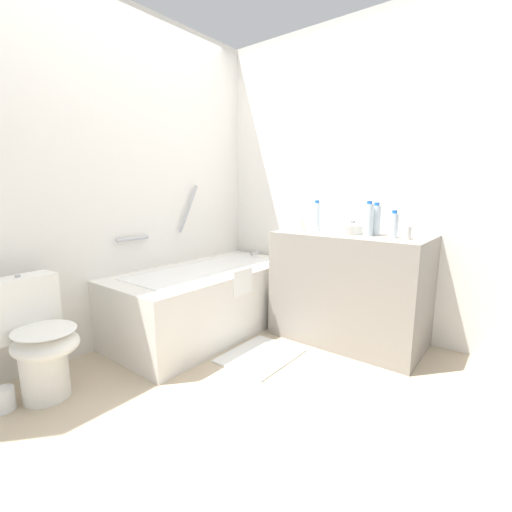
{
  "coord_description": "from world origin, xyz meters",
  "views": [
    {
      "loc": [
        -1.39,
        -1.31,
        1.19
      ],
      "look_at": [
        0.55,
        0.21,
        0.72
      ],
      "focal_mm": 24.75,
      "sensor_mm": 36.0,
      "label": 1
    }
  ],
  "objects_px": {
    "toilet": "(37,339)",
    "toilet_paper_roll": "(3,399)",
    "bathtub": "(208,297)",
    "water_bottle_0": "(394,225)",
    "water_bottle_2": "(369,220)",
    "water_bottle_3": "(376,220)",
    "drinking_glass_0": "(407,233)",
    "sink_basin": "(344,229)",
    "water_bottle_1": "(317,217)",
    "bath_mat": "(260,356)",
    "sink_faucet": "(353,226)",
    "drinking_glass_1": "(301,224)"
  },
  "relations": [
    {
      "from": "sink_basin",
      "to": "water_bottle_3",
      "type": "height_order",
      "value": "water_bottle_3"
    },
    {
      "from": "water_bottle_0",
      "to": "bath_mat",
      "type": "relative_size",
      "value": 0.34
    },
    {
      "from": "water_bottle_1",
      "to": "bath_mat",
      "type": "distance_m",
      "value": 1.17
    },
    {
      "from": "sink_faucet",
      "to": "water_bottle_0",
      "type": "height_order",
      "value": "water_bottle_0"
    },
    {
      "from": "toilet",
      "to": "drinking_glass_1",
      "type": "xyz_separation_m",
      "value": [
        1.79,
        -0.66,
        0.56
      ]
    },
    {
      "from": "toilet_paper_roll",
      "to": "bath_mat",
      "type": "bearing_deg",
      "value": -27.8
    },
    {
      "from": "water_bottle_0",
      "to": "sink_basin",
      "type": "bearing_deg",
      "value": 81.75
    },
    {
      "from": "water_bottle_2",
      "to": "bath_mat",
      "type": "distance_m",
      "value": 1.26
    },
    {
      "from": "drinking_glass_1",
      "to": "bathtub",
      "type": "bearing_deg",
      "value": 130.02
    },
    {
      "from": "water_bottle_3",
      "to": "bath_mat",
      "type": "xyz_separation_m",
      "value": [
        -0.69,
        0.54,
        -0.96
      ]
    },
    {
      "from": "water_bottle_0",
      "to": "bath_mat",
      "type": "xyz_separation_m",
      "value": [
        -0.61,
        0.69,
        -0.94
      ]
    },
    {
      "from": "drinking_glass_1",
      "to": "toilet_paper_roll",
      "type": "height_order",
      "value": "drinking_glass_1"
    },
    {
      "from": "toilet",
      "to": "toilet_paper_roll",
      "type": "relative_size",
      "value": 5.59
    },
    {
      "from": "water_bottle_1",
      "to": "bath_mat",
      "type": "bearing_deg",
      "value": 173.58
    },
    {
      "from": "sink_faucet",
      "to": "water_bottle_0",
      "type": "distance_m",
      "value": 0.46
    },
    {
      "from": "toilet",
      "to": "water_bottle_3",
      "type": "xyz_separation_m",
      "value": [
        1.86,
        -1.25,
        0.62
      ]
    },
    {
      "from": "water_bottle_2",
      "to": "bathtub",
      "type": "bearing_deg",
      "value": 113.13
    },
    {
      "from": "sink_basin",
      "to": "bath_mat",
      "type": "relative_size",
      "value": 0.52
    },
    {
      "from": "sink_faucet",
      "to": "bath_mat",
      "type": "height_order",
      "value": "sink_faucet"
    },
    {
      "from": "sink_basin",
      "to": "drinking_glass_0",
      "type": "bearing_deg",
      "value": -97.07
    },
    {
      "from": "water_bottle_3",
      "to": "drinking_glass_0",
      "type": "xyz_separation_m",
      "value": [
        -0.09,
        -0.24,
        -0.07
      ]
    },
    {
      "from": "bathtub",
      "to": "water_bottle_1",
      "type": "height_order",
      "value": "bathtub"
    },
    {
      "from": "bathtub",
      "to": "bath_mat",
      "type": "distance_m",
      "value": 0.72
    },
    {
      "from": "sink_basin",
      "to": "water_bottle_2",
      "type": "relative_size",
      "value": 1.15
    },
    {
      "from": "water_bottle_1",
      "to": "bath_mat",
      "type": "relative_size",
      "value": 0.44
    },
    {
      "from": "sink_basin",
      "to": "water_bottle_1",
      "type": "xyz_separation_m",
      "value": [
        -0.02,
        0.23,
        0.08
      ]
    },
    {
      "from": "bath_mat",
      "to": "drinking_glass_0",
      "type": "bearing_deg",
      "value": -52.3
    },
    {
      "from": "sink_basin",
      "to": "drinking_glass_0",
      "type": "xyz_separation_m",
      "value": [
        -0.06,
        -0.48,
        0.01
      ]
    },
    {
      "from": "toilet",
      "to": "toilet_paper_roll",
      "type": "distance_m",
      "value": 0.34
    },
    {
      "from": "bathtub",
      "to": "sink_basin",
      "type": "xyz_separation_m",
      "value": [
        0.55,
        -0.95,
        0.6
      ]
    },
    {
      "from": "bathtub",
      "to": "bath_mat",
      "type": "bearing_deg",
      "value": -100.23
    },
    {
      "from": "water_bottle_0",
      "to": "toilet_paper_roll",
      "type": "distance_m",
      "value": 2.58
    },
    {
      "from": "drinking_glass_1",
      "to": "water_bottle_2",
      "type": "bearing_deg",
      "value": -90.47
    },
    {
      "from": "water_bottle_2",
      "to": "drinking_glass_1",
      "type": "xyz_separation_m",
      "value": [
        0.0,
        0.56,
        -0.07
      ]
    },
    {
      "from": "toilet",
      "to": "water_bottle_2",
      "type": "bearing_deg",
      "value": 49.83
    },
    {
      "from": "drinking_glass_0",
      "to": "drinking_glass_1",
      "type": "relative_size",
      "value": 0.92
    },
    {
      "from": "water_bottle_3",
      "to": "toilet_paper_roll",
      "type": "relative_size",
      "value": 1.88
    },
    {
      "from": "sink_faucet",
      "to": "water_bottle_0",
      "type": "xyz_separation_m",
      "value": [
        -0.23,
        -0.39,
        0.05
      ]
    },
    {
      "from": "bathtub",
      "to": "sink_basin",
      "type": "distance_m",
      "value": 1.25
    },
    {
      "from": "sink_faucet",
      "to": "water_bottle_0",
      "type": "relative_size",
      "value": 0.8
    },
    {
      "from": "water_bottle_1",
      "to": "drinking_glass_0",
      "type": "height_order",
      "value": "water_bottle_1"
    },
    {
      "from": "water_bottle_1",
      "to": "water_bottle_3",
      "type": "height_order",
      "value": "water_bottle_1"
    },
    {
      "from": "water_bottle_2",
      "to": "drinking_glass_0",
      "type": "xyz_separation_m",
      "value": [
        -0.01,
        -0.27,
        -0.07
      ]
    },
    {
      "from": "water_bottle_2",
      "to": "water_bottle_3",
      "type": "distance_m",
      "value": 0.08
    },
    {
      "from": "bathtub",
      "to": "sink_basin",
      "type": "bearing_deg",
      "value": -60.16
    },
    {
      "from": "water_bottle_1",
      "to": "water_bottle_2",
      "type": "xyz_separation_m",
      "value": [
        -0.03,
        -0.44,
        0.0
      ]
    },
    {
      "from": "bathtub",
      "to": "water_bottle_2",
      "type": "xyz_separation_m",
      "value": [
        0.5,
        -1.16,
        0.69
      ]
    },
    {
      "from": "water_bottle_0",
      "to": "sink_faucet",
      "type": "bearing_deg",
      "value": 59.19
    },
    {
      "from": "bathtub",
      "to": "toilet",
      "type": "bearing_deg",
      "value": 177.1
    },
    {
      "from": "water_bottle_3",
      "to": "water_bottle_1",
      "type": "bearing_deg",
      "value": 95.46
    }
  ]
}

